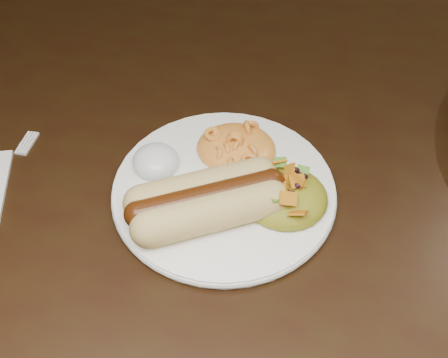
# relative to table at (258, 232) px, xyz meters

# --- Properties ---
(table) EXTENTS (1.60, 0.90, 0.75)m
(table) POSITION_rel_table_xyz_m (0.00, 0.00, 0.00)
(table) COLOR black
(table) RESTS_ON floor
(plate) EXTENTS (0.27, 0.27, 0.01)m
(plate) POSITION_rel_table_xyz_m (-0.04, -0.03, 0.10)
(plate) COLOR white
(plate) RESTS_ON table
(hotdog) EXTENTS (0.13, 0.12, 0.04)m
(hotdog) POSITION_rel_table_xyz_m (-0.04, -0.06, 0.12)
(hotdog) COLOR #ECCE83
(hotdog) RESTS_ON plate
(mac_and_cheese) EXTENTS (0.10, 0.09, 0.03)m
(mac_and_cheese) POSITION_rel_table_xyz_m (-0.03, 0.02, 0.12)
(mac_and_cheese) COLOR #FFA92D
(mac_and_cheese) RESTS_ON plate
(sour_cream) EXTENTS (0.06, 0.06, 0.03)m
(sour_cream) POSITION_rel_table_xyz_m (-0.11, -0.01, 0.12)
(sour_cream) COLOR silver
(sour_cream) RESTS_ON plate
(taco_salad) EXTENTS (0.08, 0.08, 0.04)m
(taco_salad) POSITION_rel_table_xyz_m (0.03, -0.04, 0.12)
(taco_salad) COLOR orange
(taco_salad) RESTS_ON plate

